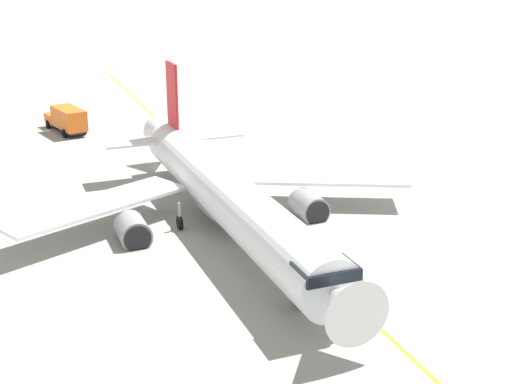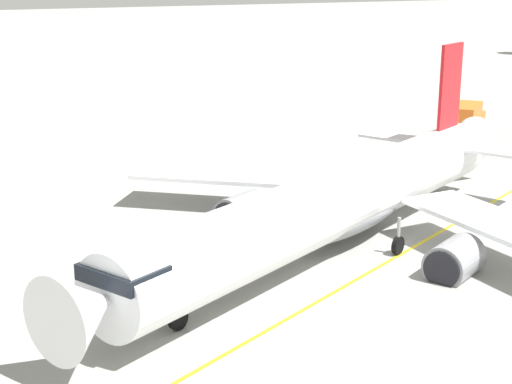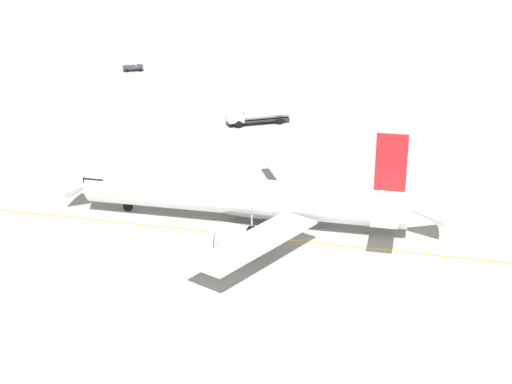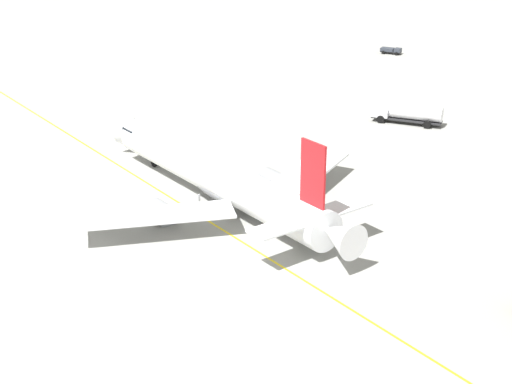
% 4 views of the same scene
% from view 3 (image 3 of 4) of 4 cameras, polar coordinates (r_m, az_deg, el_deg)
% --- Properties ---
extents(ground_plane, '(600.00, 600.00, 0.00)m').
position_cam_3_polar(ground_plane, '(81.65, 1.26, -2.90)').
color(ground_plane, gray).
extents(airliner_main, '(38.92, 31.46, 11.38)m').
position_cam_3_polar(airliner_main, '(82.81, -0.59, -0.48)').
color(airliner_main, white).
rests_on(airliner_main, ground_plane).
extents(baggage_truck_truck, '(3.76, 4.11, 1.22)m').
position_cam_3_polar(baggage_truck_truck, '(157.93, -9.09, 9.09)').
color(baggage_truck_truck, '#232326').
rests_on(baggage_truck_truck, ground_plane).
extents(fuel_tanker_truck, '(7.44, 9.37, 2.87)m').
position_cam_3_polar(fuel_tanker_truck, '(119.27, 0.32, 5.81)').
color(fuel_tanker_truck, '#232326').
rests_on(fuel_tanker_truck, ground_plane).
extents(taxiway_centreline, '(160.18, 72.53, 0.01)m').
position_cam_3_polar(taxiway_centreline, '(82.41, -5.29, -2.76)').
color(taxiway_centreline, yellow).
rests_on(taxiway_centreline, ground_plane).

